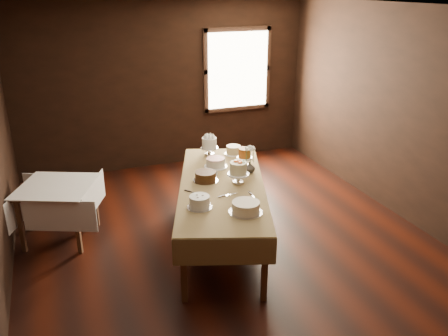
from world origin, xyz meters
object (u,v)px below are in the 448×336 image
Objects in this scene: cake_chocolate at (206,177)px; cake_server_e at (196,193)px; display_table at (222,188)px; cake_server_d at (245,174)px; cake_meringue at (209,147)px; side_table at (57,192)px; cake_caramel at (245,158)px; cake_server_c at (216,174)px; cake_swirl at (200,202)px; cake_lattice at (216,163)px; cake_flowers at (238,173)px; cake_cream at (246,208)px; flower_vase at (250,167)px; cake_server_a at (231,194)px; cake_server_b at (254,198)px; cake_speckled at (233,150)px.

cake_chocolate reaches higher than cake_server_e.
cake_server_d is (0.38, 0.18, 0.06)m from display_table.
side_table is at bearing -173.69° from cake_meringue.
cake_server_c is (-0.46, -0.17, -0.10)m from cake_caramel.
side_table is at bearing 137.18° from cake_swirl.
cake_caramel is 0.71× the size of cake_chocolate.
cake_flowers reaches higher than cake_lattice.
cake_chocolate is (1.71, -0.65, 0.20)m from side_table.
cake_cream is 1.62× the size of cake_server_e.
cake_caramel is 0.27m from flower_vase.
cake_server_d is 1.00× the size of cake_server_e.
cake_flowers is at bearing -21.81° from side_table.
cake_lattice is 0.45m from cake_server_d.
flower_vase is (0.61, 0.06, 0.01)m from cake_chocolate.
display_table is at bearing -43.43° from cake_chocolate.
cake_caramel is at bearing 80.87° from flower_vase.
cake_caramel is at bearing 50.31° from cake_server_a.
cake_server_d is 1.67× the size of flower_vase.
cake_meringue is 1.16× the size of cake_server_a.
cake_caramel is at bearing -11.10° from cake_lattice.
cake_flowers is 0.38m from cake_server_a.
cake_server_c is at bearing 59.15° from cake_swirl.
cake_server_b is at bearing -89.89° from cake_meringue.
cake_chocolate reaches higher than side_table.
cake_server_b is at bearing -31.98° from side_table.
cake_server_e is (-0.89, -1.07, -0.05)m from cake_speckled.
cake_lattice is 1.27× the size of cake_server_b.
cake_server_b is at bearing 52.50° from cake_cream.
cake_server_e is (-0.57, -1.18, -0.11)m from cake_meringue.
cake_speckled is at bearing 31.81° from cake_server_d.
cake_flowers is 0.38m from cake_server_c.
cake_flowers is 0.30m from cake_server_d.
cake_server_c and cake_server_e have the same top height.
cake_flowers is 0.48m from cake_server_b.
display_table is at bearing -155.28° from flower_vase.
cake_server_a and cake_server_d have the same top height.
cake_cream is (0.42, -0.28, -0.01)m from cake_swirl.
cake_chocolate is at bearing -147.59° from cake_server_b.
cake_flowers is 0.59m from cake_server_e.
cake_caramel is 0.73m from cake_chocolate.
cake_server_d reaches higher than display_table.
cake_server_e is at bearing 148.06° from cake_server_a.
cake_speckled is at bearing 48.81° from cake_chocolate.
cake_chocolate is 0.61m from flower_vase.
cake_lattice is 1.23× the size of cake_caramel.
display_table is at bearing 49.01° from cake_swirl.
cake_server_b is at bearing -152.69° from cake_server_d.
cake_server_a is (-0.21, -0.29, -0.11)m from cake_flowers.
cake_flowers is at bearing -26.69° from cake_chocolate.
cake_lattice is at bearing 74.43° from cake_server_a.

